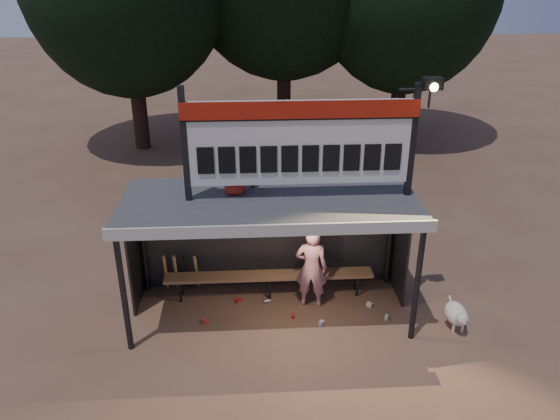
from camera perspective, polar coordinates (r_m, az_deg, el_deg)
name	(u,v)px	position (r m, az deg, el deg)	size (l,w,h in m)	color
ground	(271,312)	(10.34, -0.99, -10.57)	(80.00, 80.00, 0.00)	brown
player	(311,268)	(10.11, 3.29, -6.04)	(0.59, 0.39, 1.62)	white
child_a	(241,160)	(9.40, -4.13, 5.23)	(0.51, 0.40, 1.05)	gray
child_b	(234,167)	(9.19, -4.82, 4.47)	(0.47, 0.31, 0.97)	#9F2418
dugout_shelter	(269,217)	(9.61, -1.14, -0.71)	(5.10, 2.08, 2.32)	#39393B
scoreboard_assembly	(304,140)	(8.87, 2.48, 7.32)	(4.10, 0.27, 1.99)	black
bench	(269,276)	(10.56, -1.14, -6.93)	(4.00, 0.35, 0.48)	brown
dog	(457,314)	(10.28, 17.97, -10.32)	(0.36, 0.81, 0.49)	white
bats	(181,272)	(10.87, -10.30, -6.37)	(0.68, 0.35, 0.84)	#9E7149
litter	(297,312)	(10.28, 1.74, -10.57)	(3.42, 0.93, 0.08)	#AD1D21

